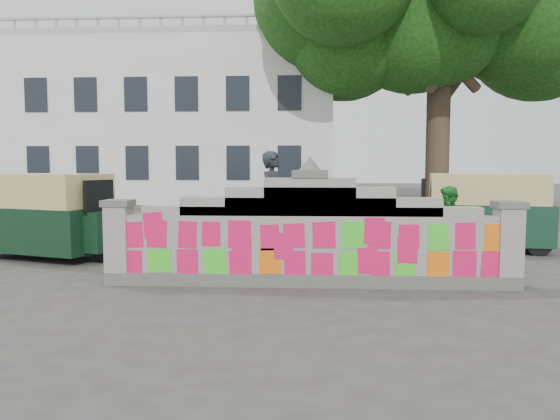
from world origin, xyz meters
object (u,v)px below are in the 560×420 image
(pedestrian, at_px, (449,226))
(rickshaw_left, at_px, (48,214))
(cyclist_bike, at_px, (274,233))
(rickshaw_right, at_px, (482,211))
(cyclist_rider, at_px, (274,213))

(pedestrian, bearing_deg, rickshaw_left, -125.09)
(cyclist_bike, distance_m, rickshaw_right, 4.87)
(cyclist_rider, distance_m, pedestrian, 3.31)
(cyclist_bike, height_order, rickshaw_left, rickshaw_left)
(pedestrian, height_order, rickshaw_left, rickshaw_left)
(rickshaw_left, bearing_deg, pedestrian, 15.29)
(cyclist_bike, relative_size, pedestrian, 1.43)
(pedestrian, relative_size, rickshaw_left, 0.47)
(rickshaw_left, height_order, rickshaw_right, rickshaw_left)
(pedestrian, distance_m, rickshaw_right, 2.37)
(pedestrian, relative_size, rickshaw_right, 0.47)
(rickshaw_left, bearing_deg, cyclist_rider, 15.98)
(pedestrian, bearing_deg, rickshaw_right, 117.06)
(rickshaw_right, bearing_deg, cyclist_rider, 31.72)
(cyclist_bike, bearing_deg, cyclist_rider, -66.80)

